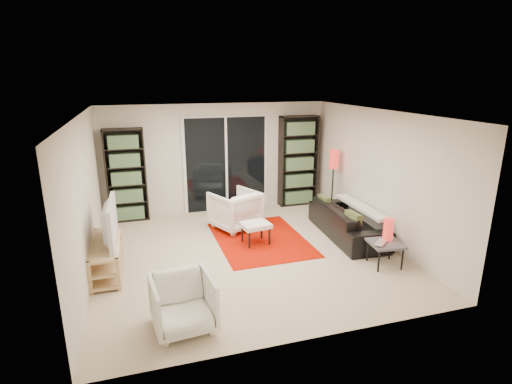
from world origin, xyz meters
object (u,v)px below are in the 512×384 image
armchair_front (183,303)px  side_table (386,245)px  armchair_back (235,210)px  bookshelf_right (298,161)px  ottoman (256,226)px  sofa (347,221)px  bookshelf_left (126,176)px  tv_stand (107,257)px  floor_lamp (334,165)px

armchair_front → side_table: (3.32, 0.75, 0.02)m
armchair_back → bookshelf_right: bearing=-172.4°
bookshelf_right → ottoman: 2.68m
sofa → armchair_front: 3.94m
ottoman → side_table: 2.26m
bookshelf_left → bookshelf_right: (3.85, -0.00, 0.07)m
bookshelf_left → ottoman: size_ratio=3.53×
bookshelf_right → side_table: 3.50m
bookshelf_left → side_table: bookshelf_left is taller
armchair_front → ottoman: size_ratio=1.33×
bookshelf_left → ottoman: (2.21, -1.99, -0.63)m
side_table → armchair_back: bearing=129.5°
armchair_back → side_table: (1.91, -2.32, -0.03)m
armchair_back → ottoman: bearing=76.9°
bookshelf_left → tv_stand: bookshelf_left is taller
bookshelf_left → ottoman: bookshelf_left is taller
tv_stand → armchair_back: (2.38, 1.27, 0.12)m
bookshelf_left → armchair_back: (2.04, -1.11, -0.59)m
bookshelf_right → side_table: (0.10, -3.43, -0.69)m
tv_stand → armchair_front: size_ratio=1.86×
tv_stand → floor_lamp: (4.57, 1.37, 0.87)m
bookshelf_right → floor_lamp: (0.38, -1.01, 0.08)m
bookshelf_left → armchair_front: 4.28m
armchair_back → armchair_front: size_ratio=1.16×
bookshelf_left → side_table: bearing=-41.0°
bookshelf_right → side_table: bearing=-88.3°
sofa → armchair_back: 2.21m
bookshelf_left → armchair_front: bookshelf_left is taller
side_table → armchair_front: bearing=-167.2°
bookshelf_left → ottoman: 3.04m
armchair_front → sofa: bearing=25.5°
tv_stand → floor_lamp: bearing=16.6°
bookshelf_left → armchair_front: (0.63, -4.18, -0.64)m
sofa → armchair_back: (-1.95, 1.02, 0.09)m
tv_stand → armchair_front: 2.05m
bookshelf_left → bookshelf_right: 3.85m
armchair_back → armchair_front: 3.38m
tv_stand → side_table: (4.29, -1.05, 0.09)m
tv_stand → sofa: sofa is taller
armchair_back → ottoman: 0.90m
bookshelf_left → side_table: 5.27m
bookshelf_left → bookshelf_right: bookshelf_right is taller
floor_lamp → tv_stand: bearing=-163.4°
side_table → bookshelf_left: bearing=139.0°
bookshelf_right → armchair_back: bearing=-148.5°
armchair_front → ottoman: 2.70m
bookshelf_right → ottoman: (-1.64, -1.99, -0.71)m
bookshelf_left → tv_stand: size_ratio=1.43×
bookshelf_right → armchair_back: 2.22m
ottoman → side_table: bearing=-39.5°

